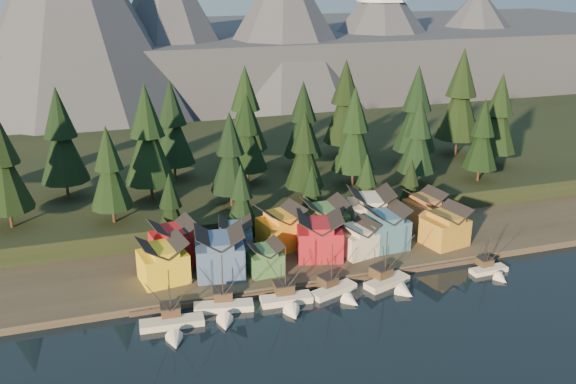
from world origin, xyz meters
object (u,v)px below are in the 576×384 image
object	(u,v)px
boat_2	(288,294)
boat_6	(492,266)
boat_4	(391,276)
house_front_0	(163,259)
house_front_1	(219,251)
boat_1	(224,302)
boat_3	(338,285)
house_back_0	(173,242)
house_back_1	(236,236)
boat_0	(172,319)

from	to	relation	value
boat_2	boat_6	size ratio (longest dim) A/B	1.28
boat_4	house_front_0	bearing A→B (deg)	143.44
house_front_1	boat_1	bearing A→B (deg)	-92.01
boat_3	boat_6	world-z (taller)	boat_3
boat_1	house_back_0	size ratio (longest dim) A/B	1.26
boat_3	house_back_0	size ratio (longest dim) A/B	1.16
boat_4	house_front_1	distance (m)	35.03
house_front_1	house_front_0	bearing A→B (deg)	-177.61
boat_4	house_front_1	xyz separation A→B (m)	(-32.16, 13.24, 4.17)
house_back_1	boat_2	bearing A→B (deg)	-66.74
boat_0	boat_2	size ratio (longest dim) A/B	1.02
boat_0	boat_3	size ratio (longest dim) A/B	1.12
boat_0	house_back_1	xyz separation A→B (m)	(17.61, 24.45, 3.54)
boat_4	boat_6	xyz separation A→B (m)	(22.77, -1.34, -0.67)
boat_0	boat_1	bearing A→B (deg)	19.31
house_back_1	boat_4	bearing A→B (deg)	-27.91
boat_4	boat_6	size ratio (longest dim) A/B	1.30
boat_1	house_back_0	bearing A→B (deg)	115.92
boat_6	house_back_0	bearing A→B (deg)	157.53
boat_0	house_front_1	bearing A→B (deg)	55.69
boat_0	boat_2	xyz separation A→B (m)	(22.26, 1.93, 0.32)
house_back_0	boat_0	bearing A→B (deg)	-109.04
boat_2	boat_0	bearing A→B (deg)	-171.94
boat_0	boat_1	size ratio (longest dim) A/B	1.03
boat_2	house_back_0	world-z (taller)	boat_2
boat_0	boat_3	xyz separation A→B (m)	(32.77, 2.62, 0.01)
boat_0	boat_4	size ratio (longest dim) A/B	1.00
boat_2	boat_4	distance (m)	22.07
boat_4	boat_6	bearing A→B (deg)	-21.76
boat_4	house_back_0	distance (m)	45.85
boat_3	boat_6	xyz separation A→B (m)	(34.33, -1.54, -0.27)
boat_4	boat_1	bearing A→B (deg)	160.91
boat_2	house_front_1	distance (m)	17.57
boat_6	house_front_1	size ratio (longest dim) A/B	0.92
boat_0	boat_4	world-z (taller)	boat_4
boat_0	house_front_1	xyz separation A→B (m)	(12.16, 15.66, 4.58)
boat_1	house_back_1	bearing A→B (deg)	80.68
boat_1	boat_3	size ratio (longest dim) A/B	1.09
house_back_0	boat_4	bearing A→B (deg)	-37.58
boat_3	boat_2	bearing A→B (deg)	164.58
boat_6	boat_0	bearing A→B (deg)	178.36
boat_0	house_back_1	bearing A→B (deg)	57.76
boat_4	house_front_1	bearing A→B (deg)	139.22
boat_2	boat_6	world-z (taller)	boat_2
boat_3	boat_4	bearing A→B (deg)	-20.21
boat_2	boat_3	xyz separation A→B (m)	(10.51, 0.69, -0.32)
boat_1	boat_4	distance (m)	34.32
house_back_0	boat_3	bearing A→B (deg)	-46.03
house_front_0	house_front_1	world-z (taller)	house_front_1
boat_1	house_back_1	world-z (taller)	boat_1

